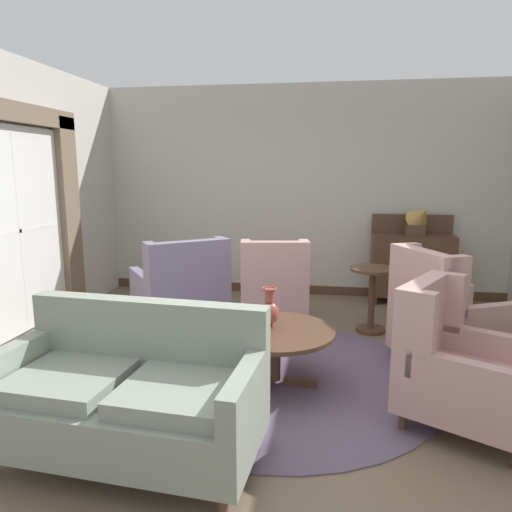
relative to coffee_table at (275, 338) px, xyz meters
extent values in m
plane|color=brown|center=(0.03, -0.15, -0.41)|extent=(8.82, 8.82, 0.00)
cube|color=#BCB7AD|center=(0.03, 3.00, 1.05)|extent=(5.81, 0.08, 2.91)
cube|color=#BCB7AD|center=(-2.80, 0.80, 1.05)|extent=(0.08, 4.41, 2.91)
cube|color=#4C3323|center=(0.03, 2.95, -0.35)|extent=(5.65, 0.03, 0.12)
cylinder|color=#5B4C60|center=(0.03, 0.15, -0.40)|extent=(2.71, 2.71, 0.01)
cube|color=silver|center=(-2.74, 0.69, 0.74)|extent=(0.03, 1.42, 2.04)
cube|color=white|center=(-2.72, 0.69, 0.74)|extent=(0.02, 1.50, 2.12)
cube|color=white|center=(-2.72, 0.69, 0.74)|extent=(0.02, 0.04, 2.04)
cube|color=white|center=(-2.72, 0.69, 0.74)|extent=(0.02, 1.42, 0.04)
cube|color=#75604C|center=(-2.68, 1.58, 0.79)|extent=(0.10, 0.32, 2.34)
cube|color=#75604C|center=(-2.68, 0.69, 1.92)|extent=(0.10, 2.10, 0.20)
cylinder|color=#4C3323|center=(0.00, 0.00, 0.06)|extent=(0.99, 0.99, 0.04)
cylinder|color=#4C3323|center=(0.00, 0.00, -0.16)|extent=(0.10, 0.10, 0.40)
cube|color=#4C3323|center=(0.22, 0.00, -0.37)|extent=(0.28, 0.06, 0.07)
cube|color=#4C3323|center=(-0.12, 0.18, -0.37)|extent=(0.20, 0.27, 0.07)
cube|color=#4C3323|center=(-0.12, -0.18, -0.37)|extent=(0.20, 0.27, 0.07)
cylinder|color=brown|center=(-0.05, 0.04, 0.09)|extent=(0.09, 0.09, 0.02)
ellipsoid|color=brown|center=(-0.05, 0.04, 0.20)|extent=(0.16, 0.16, 0.20)
cylinder|color=brown|center=(-0.05, 0.04, 0.35)|extent=(0.07, 0.07, 0.11)
torus|color=brown|center=(-0.05, 0.04, 0.40)|extent=(0.13, 0.13, 0.02)
cube|color=gray|center=(-0.77, -1.17, -0.11)|extent=(1.68, 0.92, 0.31)
cube|color=gray|center=(-0.74, -0.84, 0.29)|extent=(1.63, 0.26, 0.48)
cube|color=gray|center=(-1.13, -1.19, 0.10)|extent=(0.69, 0.65, 0.10)
cube|color=gray|center=(-0.41, -1.24, 0.10)|extent=(0.69, 0.65, 0.10)
cube|color=gray|center=(-1.52, -1.16, 0.16)|extent=(0.16, 0.71, 0.24)
cube|color=gray|center=(-0.02, -1.28, 0.16)|extent=(0.16, 0.71, 0.24)
cylinder|color=#4C3323|center=(-0.08, -1.55, -0.34)|extent=(0.06, 0.06, 0.14)
cylinder|color=#4C3323|center=(-1.45, -0.80, -0.34)|extent=(0.06, 0.06, 0.14)
cylinder|color=#4C3323|center=(-0.03, -0.91, -0.34)|extent=(0.06, 0.06, 0.14)
cube|color=tan|center=(1.52, 0.55, -0.11)|extent=(1.10, 1.04, 0.31)
cube|color=tan|center=(1.19, 0.39, 0.37)|extent=(0.44, 0.73, 0.66)
cube|color=tan|center=(1.41, 0.14, 0.45)|extent=(0.22, 0.18, 0.50)
cube|color=tan|center=(1.14, 0.72, 0.45)|extent=(0.22, 0.18, 0.50)
cube|color=tan|center=(1.70, 0.28, 0.16)|extent=(0.74, 0.42, 0.23)
cube|color=tan|center=(1.43, 0.86, 0.16)|extent=(0.74, 0.42, 0.23)
cylinder|color=#4C3323|center=(1.97, 0.44, -0.34)|extent=(0.06, 0.06, 0.14)
cylinder|color=#4C3323|center=(1.72, 0.96, -0.34)|extent=(0.06, 0.06, 0.14)
cylinder|color=#4C3323|center=(1.32, 0.13, -0.34)|extent=(0.06, 0.06, 0.14)
cylinder|color=#4C3323|center=(1.08, 0.66, -0.34)|extent=(0.06, 0.06, 0.14)
cube|color=tan|center=(-0.20, 1.52, -0.12)|extent=(0.85, 0.94, 0.30)
cube|color=tan|center=(-0.14, 1.18, 0.33)|extent=(0.74, 0.26, 0.58)
cube|color=tan|center=(0.15, 1.32, 0.40)|extent=(0.13, 0.21, 0.44)
cube|color=tan|center=(-0.46, 1.22, 0.40)|extent=(0.13, 0.21, 0.44)
cube|color=tan|center=(0.10, 1.62, 0.15)|extent=(0.22, 0.74, 0.22)
cube|color=tan|center=(-0.51, 1.52, 0.15)|extent=(0.22, 0.74, 0.22)
cylinder|color=#4C3323|center=(0.03, 1.90, -0.34)|extent=(0.06, 0.06, 0.14)
cylinder|color=#4C3323|center=(-0.53, 1.81, -0.34)|extent=(0.06, 0.06, 0.14)
cylinder|color=#4C3323|center=(0.14, 1.24, -0.34)|extent=(0.06, 0.06, 0.14)
cylinder|color=#4C3323|center=(-0.42, 1.14, -0.34)|extent=(0.06, 0.06, 0.14)
cube|color=tan|center=(1.41, -0.46, -0.12)|extent=(1.12, 1.08, 0.29)
cube|color=tan|center=(1.09, -0.29, 0.31)|extent=(0.49, 0.73, 0.58)
cube|color=tan|center=(1.01, -0.62, 0.38)|extent=(0.22, 0.18, 0.44)
cube|color=tan|center=(1.33, -0.04, 0.38)|extent=(0.22, 0.18, 0.44)
cube|color=tan|center=(1.29, -0.77, 0.11)|extent=(0.71, 0.45, 0.19)
cube|color=tan|center=(1.61, -0.20, 0.11)|extent=(0.71, 0.45, 0.19)
cylinder|color=#4C3323|center=(0.96, -0.55, -0.34)|extent=(0.06, 0.06, 0.14)
cylinder|color=#4C3323|center=(1.25, -0.03, -0.34)|extent=(0.06, 0.06, 0.14)
cube|color=slate|center=(-1.20, 1.15, -0.11)|extent=(1.23, 1.24, 0.32)
cube|color=slate|center=(-0.97, 0.84, 0.35)|extent=(0.77, 0.63, 0.61)
cube|color=slate|center=(-0.72, 1.14, 0.42)|extent=(0.20, 0.22, 0.46)
cube|color=slate|center=(-1.33, 0.69, 0.42)|extent=(0.20, 0.22, 0.46)
cube|color=slate|center=(-0.93, 1.42, 0.16)|extent=(0.56, 0.71, 0.22)
cube|color=slate|center=(-1.53, 0.96, 0.16)|extent=(0.56, 0.71, 0.22)
cylinder|color=#4C3323|center=(-1.14, 1.66, -0.34)|extent=(0.06, 0.06, 0.14)
cylinder|color=#4C3323|center=(-1.70, 1.24, -0.34)|extent=(0.06, 0.06, 0.14)
cylinder|color=#4C3323|center=(-0.70, 1.06, -0.34)|extent=(0.06, 0.06, 0.14)
cylinder|color=#4C3323|center=(-1.26, 0.64, -0.34)|extent=(0.06, 0.06, 0.14)
cylinder|color=#4C3323|center=(0.90, 1.46, 0.30)|extent=(0.49, 0.49, 0.03)
cylinder|color=#4C3323|center=(0.90, 1.46, -0.06)|extent=(0.07, 0.07, 0.69)
cylinder|color=#4C3323|center=(0.90, 1.46, -0.39)|extent=(0.32, 0.32, 0.04)
cube|color=#4C3323|center=(1.51, 2.70, 0.10)|extent=(1.05, 0.39, 0.82)
cube|color=#4C3323|center=(1.51, 2.88, 0.64)|extent=(1.05, 0.04, 0.25)
cube|color=#4C3323|center=(1.03, 2.56, -0.36)|extent=(0.06, 0.06, 0.10)
cube|color=#4C3323|center=(1.98, 2.56, -0.36)|extent=(0.06, 0.06, 0.10)
cube|color=#4C3323|center=(1.03, 2.85, -0.36)|extent=(0.06, 0.06, 0.10)
cube|color=#4C3323|center=(1.98, 2.85, -0.36)|extent=(0.06, 0.06, 0.10)
cube|color=#4C3323|center=(1.51, 2.68, 0.58)|extent=(0.24, 0.24, 0.14)
cone|color=#B28942|center=(1.57, 2.60, 0.78)|extent=(0.41, 0.46, 0.39)
camera|label=1|loc=(0.43, -3.64, 1.37)|focal=32.90mm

